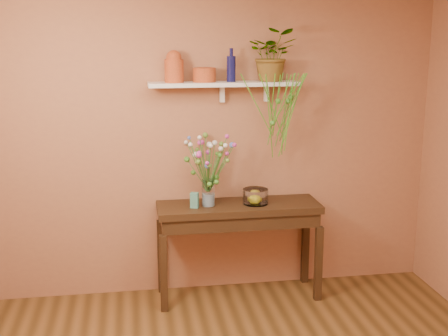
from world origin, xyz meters
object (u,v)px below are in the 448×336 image
sideboard (239,218)px  glass_bowl (255,197)px  terracotta_jug (174,67)px  bouquet (208,158)px  spider_plant (273,55)px  glass_vase (208,195)px  blue_bottle (231,68)px

sideboard → glass_bowl: size_ratio=6.46×
terracotta_jug → bouquet: bearing=-25.8°
spider_plant → glass_bowl: bearing=-140.2°
glass_vase → glass_bowl: size_ratio=1.05×
bouquet → glass_bowl: (0.42, -0.01, -0.37)m
blue_bottle → spider_plant: (0.36, 0.00, 0.11)m
terracotta_jug → sideboard: bearing=-13.1°
sideboard → spider_plant: bearing=21.6°
sideboard → terracotta_jug: size_ratio=5.31×
spider_plant → glass_bowl: (-0.17, -0.14, -1.23)m
spider_plant → blue_bottle: bearing=-179.4°
spider_plant → bouquet: 1.05m
sideboard → bouquet: 0.62m
terracotta_jug → glass_bowl: 1.33m
sideboard → bouquet: size_ratio=2.81×
blue_bottle → glass_bowl: size_ratio=1.28×
sideboard → terracotta_jug: (-0.54, 0.13, 1.32)m
sideboard → blue_bottle: size_ratio=5.04×
sideboard → spider_plant: 1.46m
sideboard → glass_vase: size_ratio=6.15×
blue_bottle → glass_bowl: bearing=-34.5°
glass_bowl → spider_plant: bearing=39.8°
sideboard → blue_bottle: (-0.05, 0.12, 1.31)m
terracotta_jug → blue_bottle: size_ratio=0.95×
terracotta_jug → glass_bowl: size_ratio=1.22×
blue_bottle → spider_plant: 0.38m
blue_bottle → bouquet: size_ratio=0.56×
glass_vase → blue_bottle: bearing=29.5°
terracotta_jug → spider_plant: (0.86, -0.00, 0.10)m
sideboard → spider_plant: spider_plant is taller
sideboard → glass_vase: 0.35m
spider_plant → bouquet: size_ratio=0.89×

